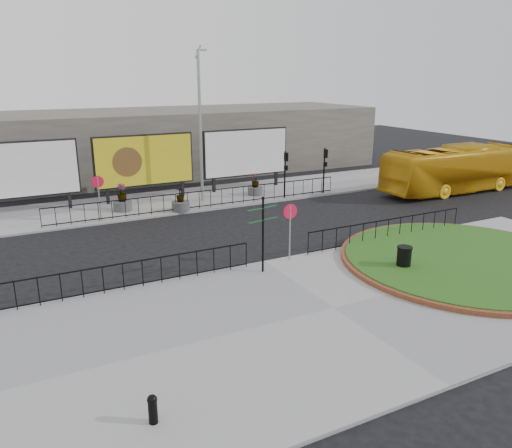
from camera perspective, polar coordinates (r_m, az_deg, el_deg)
ground at (r=21.31m, az=0.95°, el=-4.53°), size 90.00×90.00×0.00m
pavement_near at (r=17.41m, az=8.85°, el=-9.61°), size 30.00×10.00×0.12m
pavement_far at (r=31.89m, az=-9.28°, el=2.60°), size 44.00×6.00×0.12m
brick_edge at (r=22.89m, az=22.80°, el=-3.80°), size 10.40×10.40×0.18m
grass_lawn at (r=22.89m, az=22.81°, el=-3.76°), size 10.00×10.00×0.22m
railing_near_left at (r=18.89m, az=-14.94°, el=-5.80°), size 10.00×0.10×1.10m
railing_near_right at (r=24.46m, az=14.86°, el=-0.61°), size 9.00×0.10×1.10m
railing_far at (r=29.59m, az=-5.85°, el=2.85°), size 18.00×0.10×1.10m
speed_sign_far at (r=27.86m, az=-17.58°, el=3.91°), size 0.64×0.07×2.47m
speed_sign_near at (r=20.84m, az=3.92°, el=0.50°), size 0.64×0.07×2.47m
billboard_left at (r=30.90m, az=-25.29°, el=5.58°), size 6.20×0.31×4.10m
billboard_mid at (r=31.88m, az=-12.63°, el=7.08°), size 6.20×0.31×4.10m
billboard_right at (r=34.30m, az=-1.17°, el=8.13°), size 6.20×0.31×4.10m
lamp_post at (r=30.64m, az=-6.38°, el=11.20°), size 0.74×0.18×9.23m
signal_pole_a at (r=31.69m, az=3.38°, el=6.48°), size 0.22×0.26×3.00m
signal_pole_b at (r=33.30m, az=7.87°, el=6.85°), size 0.22×0.26×3.00m
building_backdrop at (r=40.93m, az=-13.90°, el=8.92°), size 40.00×10.00×5.00m
fingerpost_sign at (r=19.54m, az=0.80°, el=-0.35°), size 1.45×0.50×3.10m
bollard at (r=12.22m, az=-11.73°, el=-19.86°), size 0.23×0.23×0.72m
litter_bin at (r=20.96m, az=16.55°, el=-3.79°), size 0.61×0.61×1.01m
bus at (r=36.52m, az=21.91°, el=5.83°), size 11.32×2.79×3.14m
planter_a at (r=29.95m, az=-15.03°, el=2.53°), size 1.07×1.07×1.58m
planter_b at (r=29.22m, az=-8.61°, el=2.39°), size 1.04×1.04×1.42m
planter_c at (r=32.80m, az=-0.09°, el=4.20°), size 0.98×0.98×1.43m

